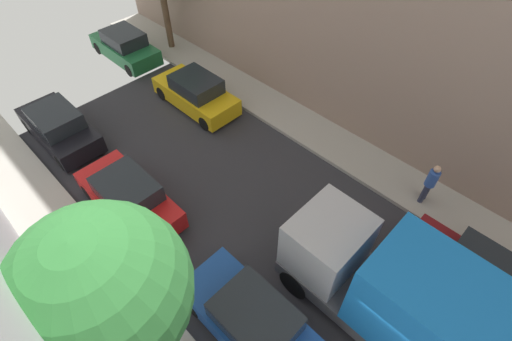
{
  "coord_description": "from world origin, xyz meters",
  "views": [
    {
      "loc": [
        -5.23,
        0.51,
        10.62
      ],
      "look_at": [
        1.37,
        7.0,
        0.5
      ],
      "focal_mm": 25.89,
      "sensor_mm": 36.0,
      "label": 1
    }
  ],
  "objects_px": {
    "parked_car_left_2": "(252,321)",
    "parked_car_left_3": "(129,197)",
    "parked_car_left_4": "(59,127)",
    "parked_car_right_2": "(196,93)",
    "delivery_truck": "(413,307)",
    "street_tree_0": "(103,292)",
    "parked_car_right_1": "(477,278)",
    "pedestrian": "(430,183)",
    "parked_car_right_3": "(125,46)"
  },
  "relations": [
    {
      "from": "parked_car_left_2",
      "to": "parked_car_left_3",
      "type": "height_order",
      "value": "same"
    },
    {
      "from": "parked_car_left_4",
      "to": "parked_car_right_2",
      "type": "bearing_deg",
      "value": -22.09
    },
    {
      "from": "delivery_truck",
      "to": "street_tree_0",
      "type": "bearing_deg",
      "value": 142.48
    },
    {
      "from": "parked_car_left_3",
      "to": "delivery_truck",
      "type": "bearing_deg",
      "value": -72.93
    },
    {
      "from": "parked_car_right_2",
      "to": "delivery_truck",
      "type": "distance_m",
      "value": 12.16
    },
    {
      "from": "parked_car_left_4",
      "to": "parked_car_right_1",
      "type": "xyz_separation_m",
      "value": [
        5.4,
        -14.9,
        0.0
      ]
    },
    {
      "from": "parked_car_left_2",
      "to": "parked_car_left_3",
      "type": "bearing_deg",
      "value": 90.0
    },
    {
      "from": "parked_car_left_4",
      "to": "parked_car_right_2",
      "type": "relative_size",
      "value": 1.0
    },
    {
      "from": "parked_car_right_1",
      "to": "parked_car_left_3",
      "type": "bearing_deg",
      "value": 119.12
    },
    {
      "from": "parked_car_left_3",
      "to": "parked_car_right_2",
      "type": "height_order",
      "value": "same"
    },
    {
      "from": "parked_car_left_3",
      "to": "parked_car_left_4",
      "type": "relative_size",
      "value": 1.0
    },
    {
      "from": "delivery_truck",
      "to": "pedestrian",
      "type": "distance_m",
      "value": 5.11
    },
    {
      "from": "delivery_truck",
      "to": "parked_car_left_4",
      "type": "bearing_deg",
      "value": 100.92
    },
    {
      "from": "parked_car_right_2",
      "to": "parked_car_left_4",
      "type": "bearing_deg",
      "value": 157.91
    },
    {
      "from": "parked_car_left_2",
      "to": "parked_car_right_2",
      "type": "height_order",
      "value": "same"
    },
    {
      "from": "parked_car_left_3",
      "to": "parked_car_right_1",
      "type": "bearing_deg",
      "value": -60.88
    },
    {
      "from": "parked_car_left_4",
      "to": "street_tree_0",
      "type": "xyz_separation_m",
      "value": [
        -2.43,
        -10.06,
        3.92
      ]
    },
    {
      "from": "parked_car_right_1",
      "to": "parked_car_right_3",
      "type": "distance_m",
      "value": 18.58
    },
    {
      "from": "pedestrian",
      "to": "parked_car_left_2",
      "type": "bearing_deg",
      "value": 171.4
    },
    {
      "from": "parked_car_left_3",
      "to": "pedestrian",
      "type": "bearing_deg",
      "value": -43.53
    },
    {
      "from": "parked_car_right_3",
      "to": "pedestrian",
      "type": "relative_size",
      "value": 2.44
    },
    {
      "from": "parked_car_right_1",
      "to": "parked_car_left_4",
      "type": "bearing_deg",
      "value": 109.92
    },
    {
      "from": "parked_car_left_3",
      "to": "delivery_truck",
      "type": "xyz_separation_m",
      "value": [
        2.7,
        -8.79,
        1.07
      ]
    },
    {
      "from": "parked_car_left_2",
      "to": "parked_car_left_4",
      "type": "bearing_deg",
      "value": 90.0
    },
    {
      "from": "parked_car_right_2",
      "to": "parked_car_right_3",
      "type": "bearing_deg",
      "value": 90.0
    },
    {
      "from": "pedestrian",
      "to": "parked_car_left_3",
      "type": "bearing_deg",
      "value": 136.47
    },
    {
      "from": "parked_car_right_2",
      "to": "pedestrian",
      "type": "relative_size",
      "value": 2.44
    },
    {
      "from": "parked_car_right_1",
      "to": "street_tree_0",
      "type": "bearing_deg",
      "value": 148.27
    },
    {
      "from": "parked_car_right_2",
      "to": "delivery_truck",
      "type": "xyz_separation_m",
      "value": [
        -2.7,
        -11.81,
        1.07
      ]
    },
    {
      "from": "parked_car_right_3",
      "to": "delivery_truck",
      "type": "bearing_deg",
      "value": -98.69
    },
    {
      "from": "parked_car_left_4",
      "to": "delivery_truck",
      "type": "xyz_separation_m",
      "value": [
        2.7,
        -14.0,
        1.07
      ]
    },
    {
      "from": "delivery_truck",
      "to": "parked_car_left_2",
      "type": "bearing_deg",
      "value": 133.61
    },
    {
      "from": "street_tree_0",
      "to": "parked_car_right_3",
      "type": "bearing_deg",
      "value": 60.29
    },
    {
      "from": "parked_car_right_3",
      "to": "delivery_truck",
      "type": "height_order",
      "value": "delivery_truck"
    },
    {
      "from": "parked_car_left_3",
      "to": "parked_car_left_4",
      "type": "distance_m",
      "value": 5.21
    },
    {
      "from": "parked_car_left_2",
      "to": "street_tree_0",
      "type": "distance_m",
      "value": 4.74
    },
    {
      "from": "parked_car_left_3",
      "to": "delivery_truck",
      "type": "distance_m",
      "value": 9.26
    },
    {
      "from": "parked_car_right_1",
      "to": "pedestrian",
      "type": "bearing_deg",
      "value": 51.67
    },
    {
      "from": "parked_car_left_4",
      "to": "parked_car_right_2",
      "type": "xyz_separation_m",
      "value": [
        5.4,
        -2.19,
        0.0
      ]
    },
    {
      "from": "delivery_truck",
      "to": "parked_car_left_3",
      "type": "bearing_deg",
      "value": 107.07
    },
    {
      "from": "parked_car_left_4",
      "to": "pedestrian",
      "type": "relative_size",
      "value": 2.44
    },
    {
      "from": "parked_car_left_3",
      "to": "parked_car_left_4",
      "type": "xyz_separation_m",
      "value": [
        0.0,
        5.21,
        0.0
      ]
    },
    {
      "from": "delivery_truck",
      "to": "pedestrian",
      "type": "height_order",
      "value": "delivery_truck"
    },
    {
      "from": "street_tree_0",
      "to": "parked_car_right_2",
      "type": "bearing_deg",
      "value": 45.12
    },
    {
      "from": "parked_car_left_4",
      "to": "parked_car_right_1",
      "type": "relative_size",
      "value": 1.0
    },
    {
      "from": "parked_car_left_2",
      "to": "pedestrian",
      "type": "bearing_deg",
      "value": -8.6
    },
    {
      "from": "pedestrian",
      "to": "delivery_truck",
      "type": "bearing_deg",
      "value": -160.29
    },
    {
      "from": "parked_car_right_1",
      "to": "parked_car_right_3",
      "type": "relative_size",
      "value": 1.0
    },
    {
      "from": "parked_car_right_3",
      "to": "street_tree_0",
      "type": "distance_m",
      "value": 16.29
    },
    {
      "from": "parked_car_right_1",
      "to": "parked_car_left_2",
      "type": "bearing_deg",
      "value": 145.32
    }
  ]
}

